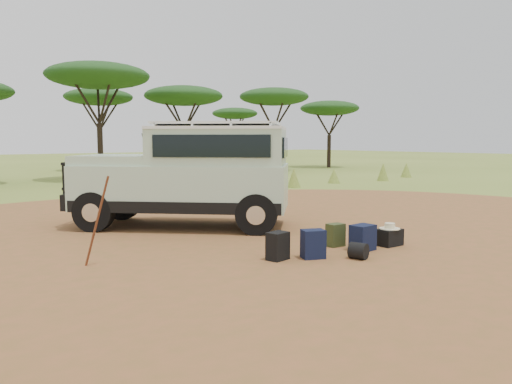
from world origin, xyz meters
TOP-DOWN VIEW (x-y plane):
  - ground at (0.00, 0.00)m, footprint 140.00×140.00m
  - dirt_clearing at (0.00, 0.00)m, footprint 23.00×23.00m
  - grass_fringe at (0.12, 8.67)m, footprint 36.60×1.60m
  - acacia_treeline at (0.75, 19.81)m, footprint 46.70×13.20m
  - safari_vehicle at (0.32, 2.80)m, footprint 5.00×4.99m
  - walking_staff at (-2.85, 0.48)m, footprint 0.34×0.39m
  - backpack_black at (-0.25, -1.03)m, footprint 0.40×0.32m
  - backpack_navy at (0.32, -1.33)m, footprint 0.47×0.42m
  - backpack_olive at (1.37, -0.90)m, footprint 0.35×0.27m
  - duffel_navy at (1.50, -1.47)m, footprint 0.45×0.35m
  - hard_case at (2.25, -1.52)m, footprint 0.49×0.35m
  - stuff_sack at (0.91, -1.86)m, footprint 0.37×0.37m
  - safari_hat at (2.25, -1.52)m, footprint 0.40×0.40m

SIDE VIEW (x-z plane):
  - ground at x=0.00m, z-range 0.00..0.00m
  - dirt_clearing at x=0.00m, z-range 0.00..0.01m
  - stuff_sack at x=0.91m, z-range 0.00..0.29m
  - hard_case at x=2.25m, z-range 0.00..0.34m
  - backpack_olive at x=1.37m, z-range 0.00..0.45m
  - duffel_navy at x=1.50m, z-range 0.00..0.49m
  - backpack_black at x=-0.25m, z-range 0.00..0.49m
  - backpack_navy at x=0.32m, z-range 0.00..0.51m
  - safari_hat at x=2.25m, z-range 0.32..0.44m
  - grass_fringe at x=0.12m, z-range -0.05..0.85m
  - walking_staff at x=-2.85m, z-range 0.00..1.51m
  - safari_vehicle at x=0.32m, z-range -0.04..2.44m
  - acacia_treeline at x=0.75m, z-range 1.74..8.00m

